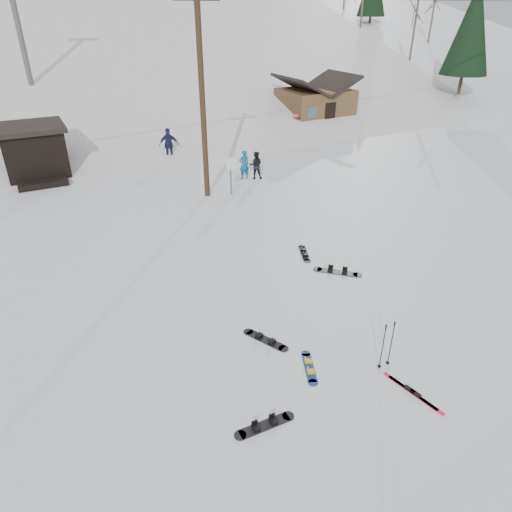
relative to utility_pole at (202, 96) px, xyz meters
name	(u,v)px	position (x,y,z in m)	size (l,w,h in m)	color
ground	(356,401)	(-2.00, -14.00, -4.68)	(200.00, 200.00, 0.00)	white
ski_slope	(78,183)	(-2.00, 41.00, -16.68)	(60.00, 75.00, 45.00)	silver
ridge_right	(339,148)	(36.00, 36.00, -15.68)	(34.00, 85.00, 36.00)	white
treeline_right	(372,79)	(34.00, 28.00, -4.68)	(20.00, 60.00, 10.00)	black
treeline_crest	(35,61)	(-2.00, 72.00, -4.68)	(50.00, 6.00, 10.00)	black
utility_pole	(202,96)	(0.00, 0.00, 0.00)	(2.00, 0.26, 9.00)	#3A2819
trail_sign	(231,169)	(1.10, -0.42, -3.41)	(0.50, 0.09, 1.85)	#595B60
lift_hut	(35,151)	(-7.00, 6.94, -3.32)	(3.40, 4.10, 2.75)	black
lift_tower_near	(15,12)	(-6.00, 16.00, 3.18)	(2.20, 0.36, 8.00)	#595B60
cabin	(315,106)	(13.00, 10.00, -3.20)	(5.39, 4.40, 3.77)	brown
hero_snowboard	(309,367)	(-2.35, -12.55, -4.66)	(0.67, 1.22, 0.09)	navy
hero_skis	(413,392)	(-0.64, -14.43, -4.66)	(0.38, 1.69, 0.09)	red
ski_poles	(387,345)	(-0.63, -13.38, -3.97)	(0.38, 0.10, 1.38)	black
board_scatter_a	(265,425)	(-4.24, -13.63, -4.65)	(1.47, 0.30, 0.10)	black
board_scatter_b	(265,340)	(-2.81, -11.06, -4.65)	(0.79, 1.36, 0.10)	black
board_scatter_d	(337,272)	(1.17, -8.99, -4.65)	(1.31, 1.28, 0.12)	black
board_scatter_f	(304,253)	(0.90, -7.31, -4.66)	(0.71, 1.33, 0.10)	black
skier_teal	(244,165)	(2.69, 1.36, -3.91)	(0.56, 0.37, 1.54)	#0C587F
skier_dark	(256,165)	(3.28, 1.13, -3.95)	(0.71, 0.55, 1.46)	black
skier_pink	(296,124)	(10.34, 8.38, -3.96)	(0.94, 0.54, 1.45)	#C4454D
skier_navy	(169,145)	(0.22, 6.36, -3.71)	(1.14, 0.47, 1.94)	#1A1D41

